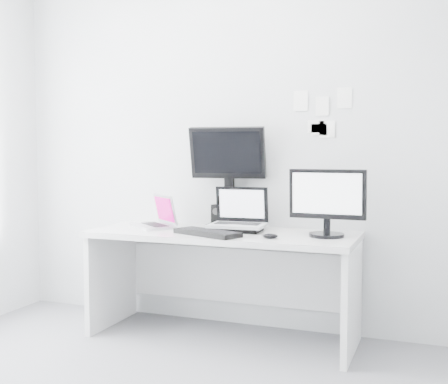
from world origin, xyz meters
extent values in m
plane|color=silver|center=(0.00, 1.60, 1.35)|extent=(3.60, 0.00, 3.60)
cube|color=silver|center=(0.00, 1.25, 0.36)|extent=(1.80, 0.70, 0.73)
cube|color=silver|center=(-0.53, 1.26, 0.85)|extent=(0.40, 0.39, 0.24)
cube|color=black|center=(-0.14, 1.52, 0.81)|extent=(0.10, 0.10, 0.16)
cube|color=#A7A9AD|center=(0.09, 1.30, 0.88)|extent=(0.39, 0.31, 0.31)
cube|color=black|center=(-0.05, 1.51, 1.10)|extent=(0.56, 0.25, 0.73)
cube|color=black|center=(0.70, 1.27, 0.95)|extent=(0.49, 0.24, 0.44)
cube|color=black|center=(-0.03, 1.06, 0.75)|extent=(0.50, 0.33, 0.03)
ellipsoid|color=black|center=(0.39, 1.06, 0.75)|extent=(0.11, 0.08, 0.03)
cube|color=white|center=(0.45, 1.59, 1.62)|extent=(0.10, 0.00, 0.14)
cube|color=white|center=(0.60, 1.59, 1.58)|extent=(0.09, 0.00, 0.13)
cube|color=white|center=(0.75, 1.59, 1.63)|extent=(0.10, 0.00, 0.14)
cube|color=white|center=(0.58, 1.59, 1.42)|extent=(0.11, 0.00, 0.08)
cube|color=white|center=(0.56, 1.59, 1.44)|extent=(0.11, 0.00, 0.09)
cube|color=white|center=(0.64, 1.59, 1.42)|extent=(0.11, 0.00, 0.12)
camera|label=1|loc=(1.36, -2.30, 1.26)|focal=45.56mm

